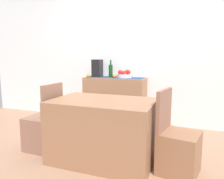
{
  "coord_description": "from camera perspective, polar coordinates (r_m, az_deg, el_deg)",
  "views": [
    {
      "loc": [
        1.11,
        -2.77,
        1.25
      ],
      "look_at": [
        -0.05,
        0.37,
        0.73
      ],
      "focal_mm": 34.87,
      "sensor_mm": 36.0,
      "label": 1
    }
  ],
  "objects": [
    {
      "name": "coffee_maker",
      "position": [
        4.06,
        -3.87,
        5.57
      ],
      "size": [
        0.16,
        0.18,
        0.32
      ],
      "primitive_type": "cube",
      "color": "black",
      "rests_on": "sideboard_console"
    },
    {
      "name": "orange_loose_mid",
      "position": [
        4.01,
        -6.23,
        3.64
      ],
      "size": [
        0.06,
        0.06,
        0.06
      ],
      "primitive_type": "sphere",
      "color": "orange",
      "rests_on": "sideboard_console"
    },
    {
      "name": "dining_table",
      "position": [
        2.66,
        -2.36,
        -10.61
      ],
      "size": [
        1.2,
        0.76,
        0.74
      ],
      "primitive_type": "cube",
      "color": "#926245",
      "rests_on": "ground"
    },
    {
      "name": "apple_right",
      "position": [
        3.91,
        2.82,
        4.58
      ],
      "size": [
        0.07,
        0.07,
        0.07
      ],
      "primitive_type": "sphere",
      "color": "#97A144",
      "rests_on": "fruit_bowl"
    },
    {
      "name": "wine_bottle",
      "position": [
        3.96,
        -0.34,
        4.94
      ],
      "size": [
        0.07,
        0.07,
        0.32
      ],
      "color": "#113B16",
      "rests_on": "sideboard_console"
    },
    {
      "name": "ground_plane",
      "position": [
        3.24,
        -1.41,
        -14.1
      ],
      "size": [
        6.4,
        6.4,
        0.02
      ],
      "primitive_type": "cube",
      "color": "#9C735A",
      "rests_on": "ground"
    },
    {
      "name": "fruit_bowl",
      "position": [
        3.88,
        3.29,
        3.58
      ],
      "size": [
        0.27,
        0.27,
        0.06
      ],
      "primitive_type": "cylinder",
      "color": "silver",
      "rests_on": "table_runner"
    },
    {
      "name": "apple_center",
      "position": [
        3.83,
        4.31,
        4.57
      ],
      "size": [
        0.08,
        0.08,
        0.08
      ],
      "primitive_type": "sphere",
      "color": "red",
      "rests_on": "fruit_bowl"
    },
    {
      "name": "apple_upper",
      "position": [
        3.84,
        3.11,
        4.51
      ],
      "size": [
        0.07,
        0.07,
        0.07
      ],
      "primitive_type": "sphere",
      "color": "red",
      "rests_on": "fruit_bowl"
    },
    {
      "name": "apple_front",
      "position": [
        3.84,
        2.12,
        4.58
      ],
      "size": [
        0.08,
        0.08,
        0.08
      ],
      "primitive_type": "sphere",
      "color": "red",
      "rests_on": "fruit_bowl"
    },
    {
      "name": "chair_by_corner",
      "position": [
        2.52,
        16.79,
        -14.68
      ],
      "size": [
        0.47,
        0.47,
        0.9
      ],
      "color": "#8F6144",
      "rests_on": "ground"
    },
    {
      "name": "orange_loose_end",
      "position": [
        3.89,
        0.7,
        3.58
      ],
      "size": [
        0.07,
        0.07,
        0.07
      ],
      "primitive_type": "sphere",
      "color": "orange",
      "rests_on": "sideboard_console"
    },
    {
      "name": "room_wall_rear",
      "position": [
        4.11,
        4.73,
        10.13
      ],
      "size": [
        6.4,
        0.06,
        2.7
      ],
      "primitive_type": "cube",
      "color": "silver",
      "rests_on": "ground"
    },
    {
      "name": "chair_near_window",
      "position": [
        3.11,
        -17.43,
        -10.12
      ],
      "size": [
        0.41,
        0.41,
        0.9
      ],
      "color": "#885C4B",
      "rests_on": "ground"
    },
    {
      "name": "table_runner",
      "position": [
        3.94,
        0.75,
        3.17
      ],
      "size": [
        1.04,
        0.32,
        0.01
      ],
      "primitive_type": "cube",
      "color": "navy",
      "rests_on": "sideboard_console"
    },
    {
      "name": "sideboard_console",
      "position": [
        4.01,
        0.73,
        -3.02
      ],
      "size": [
        1.11,
        0.42,
        0.86
      ],
      "primitive_type": "cube",
      "color": "#926648",
      "rests_on": "ground"
    },
    {
      "name": "apple_left",
      "position": [
        3.94,
        4.0,
        4.67
      ],
      "size": [
        0.08,
        0.08,
        0.08
      ],
      "primitive_type": "sphere",
      "color": "#B13C25",
      "rests_on": "fruit_bowl"
    }
  ]
}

